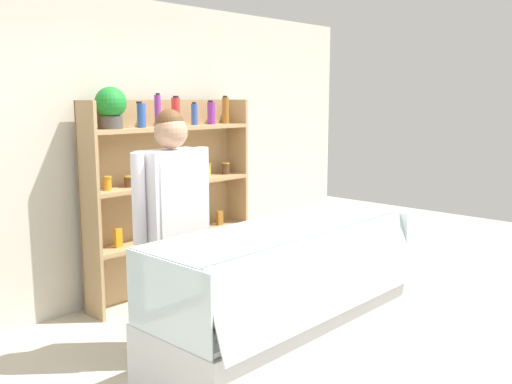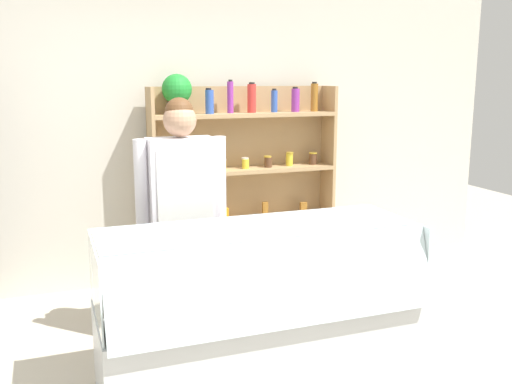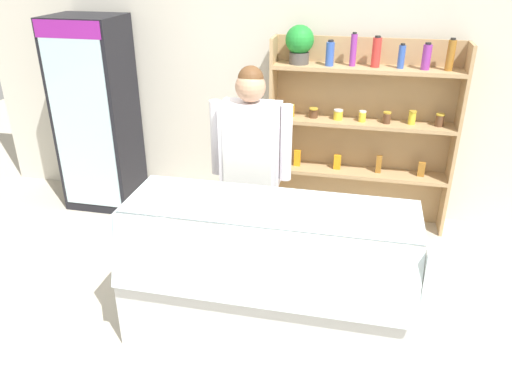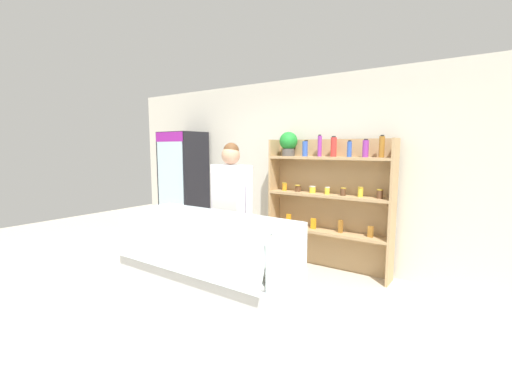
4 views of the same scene
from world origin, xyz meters
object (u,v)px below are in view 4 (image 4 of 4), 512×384
Objects in this scene: drinks_fridge at (184,188)px; shop_clerk at (231,199)px; deli_display_case at (207,281)px; shelving_unit at (324,192)px.

shop_clerk is at bearing -26.49° from drinks_fridge.
deli_display_case is at bearing -68.85° from shop_clerk.
shop_clerk is (1.84, -0.92, 0.07)m from drinks_fridge.
shelving_unit is (2.61, 0.18, 0.10)m from drinks_fridge.
drinks_fridge reaches higher than deli_display_case.
deli_display_case is (2.14, -1.68, -0.67)m from drinks_fridge.
shelving_unit is at bearing 55.04° from shop_clerk.
deli_display_case is (-0.47, -1.86, -0.77)m from shelving_unit.
shop_clerk is (-0.77, -1.10, -0.03)m from shelving_unit.
drinks_fridge is at bearing 141.79° from deli_display_case.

